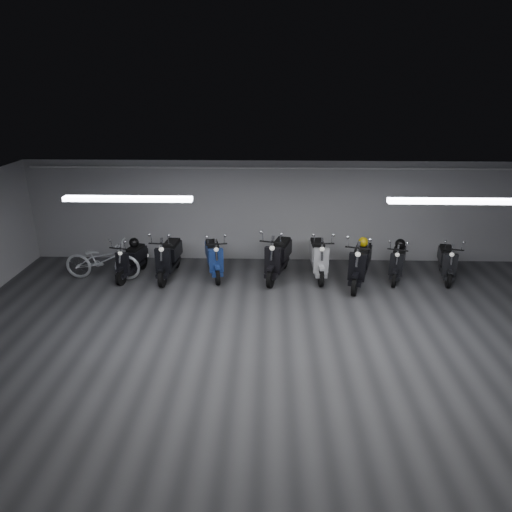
{
  "coord_description": "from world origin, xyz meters",
  "views": [
    {
      "loc": [
        -0.37,
        -7.33,
        4.83
      ],
      "look_at": [
        -0.66,
        2.5,
        1.05
      ],
      "focal_mm": 32.49,
      "sensor_mm": 36.0,
      "label": 1
    }
  ],
  "objects_px": {
    "scooter_9": "(448,257)",
    "helmet_0": "(134,243)",
    "scooter_4": "(214,252)",
    "scooter_5": "(278,251)",
    "scooter_8": "(398,257)",
    "helmet_2": "(400,244)",
    "scooter_6": "(319,251)",
    "scooter_0": "(131,255)",
    "scooter_7": "(361,257)",
    "scooter_1": "(168,252)",
    "helmet_1": "(363,242)",
    "bicycle": "(102,256)"
  },
  "relations": [
    {
      "from": "scooter_9",
      "to": "helmet_0",
      "type": "distance_m",
      "value": 8.03
    },
    {
      "from": "scooter_4",
      "to": "scooter_5",
      "type": "bearing_deg",
      "value": -16.24
    },
    {
      "from": "scooter_8",
      "to": "helmet_2",
      "type": "relative_size",
      "value": 6.14
    },
    {
      "from": "scooter_6",
      "to": "scooter_0",
      "type": "bearing_deg",
      "value": -179.34
    },
    {
      "from": "scooter_0",
      "to": "scooter_4",
      "type": "distance_m",
      "value": 2.13
    },
    {
      "from": "scooter_4",
      "to": "scooter_5",
      "type": "xyz_separation_m",
      "value": [
        1.65,
        -0.07,
        0.07
      ]
    },
    {
      "from": "scooter_7",
      "to": "scooter_4",
      "type": "bearing_deg",
      "value": -168.37
    },
    {
      "from": "scooter_0",
      "to": "scooter_1",
      "type": "relative_size",
      "value": 0.86
    },
    {
      "from": "scooter_6",
      "to": "helmet_0",
      "type": "relative_size",
      "value": 7.35
    },
    {
      "from": "scooter_6",
      "to": "scooter_8",
      "type": "bearing_deg",
      "value": -4.63
    },
    {
      "from": "scooter_8",
      "to": "scooter_4",
      "type": "bearing_deg",
      "value": -161.32
    },
    {
      "from": "scooter_7",
      "to": "scooter_8",
      "type": "xyz_separation_m",
      "value": [
        1.03,
        0.38,
        -0.13
      ]
    },
    {
      "from": "scooter_4",
      "to": "scooter_0",
      "type": "bearing_deg",
      "value": 170.32
    },
    {
      "from": "scooter_5",
      "to": "helmet_2",
      "type": "relative_size",
      "value": 7.42
    },
    {
      "from": "scooter_1",
      "to": "helmet_1",
      "type": "distance_m",
      "value": 4.92
    },
    {
      "from": "scooter_5",
      "to": "helmet_2",
      "type": "xyz_separation_m",
      "value": [
        3.12,
        0.2,
        0.15
      ]
    },
    {
      "from": "scooter_0",
      "to": "bicycle",
      "type": "height_order",
      "value": "bicycle"
    },
    {
      "from": "helmet_2",
      "to": "scooter_8",
      "type": "bearing_deg",
      "value": -109.71
    },
    {
      "from": "scooter_1",
      "to": "helmet_2",
      "type": "distance_m",
      "value": 5.93
    },
    {
      "from": "scooter_0",
      "to": "scooter_6",
      "type": "xyz_separation_m",
      "value": [
        4.82,
        0.18,
        0.09
      ]
    },
    {
      "from": "scooter_7",
      "to": "scooter_0",
      "type": "bearing_deg",
      "value": -164.27
    },
    {
      "from": "scooter_4",
      "to": "scooter_6",
      "type": "xyz_separation_m",
      "value": [
        2.7,
        0.03,
        0.03
      ]
    },
    {
      "from": "scooter_6",
      "to": "scooter_7",
      "type": "relative_size",
      "value": 0.94
    },
    {
      "from": "scooter_1",
      "to": "scooter_7",
      "type": "xyz_separation_m",
      "value": [
        4.82,
        -0.34,
        0.04
      ]
    },
    {
      "from": "scooter_7",
      "to": "helmet_2",
      "type": "distance_m",
      "value": 1.26
    },
    {
      "from": "scooter_4",
      "to": "scooter_7",
      "type": "height_order",
      "value": "scooter_7"
    },
    {
      "from": "scooter_7",
      "to": "scooter_1",
      "type": "bearing_deg",
      "value": -165.25
    },
    {
      "from": "scooter_4",
      "to": "bicycle",
      "type": "bearing_deg",
      "value": 171.85
    },
    {
      "from": "scooter_1",
      "to": "scooter_8",
      "type": "relative_size",
      "value": 1.15
    },
    {
      "from": "scooter_1",
      "to": "scooter_8",
      "type": "bearing_deg",
      "value": 5.04
    },
    {
      "from": "scooter_4",
      "to": "helmet_1",
      "type": "height_order",
      "value": "scooter_4"
    },
    {
      "from": "scooter_0",
      "to": "bicycle",
      "type": "distance_m",
      "value": 0.71
    },
    {
      "from": "scooter_5",
      "to": "helmet_1",
      "type": "xyz_separation_m",
      "value": [
        2.11,
        -0.13,
        0.31
      ]
    },
    {
      "from": "scooter_0",
      "to": "scooter_5",
      "type": "height_order",
      "value": "scooter_5"
    },
    {
      "from": "helmet_2",
      "to": "bicycle",
      "type": "bearing_deg",
      "value": -176.96
    },
    {
      "from": "bicycle",
      "to": "helmet_0",
      "type": "height_order",
      "value": "bicycle"
    },
    {
      "from": "scooter_6",
      "to": "helmet_0",
      "type": "height_order",
      "value": "scooter_6"
    },
    {
      "from": "scooter_7",
      "to": "helmet_1",
      "type": "height_order",
      "value": "scooter_7"
    },
    {
      "from": "scooter_1",
      "to": "scooter_9",
      "type": "distance_m",
      "value": 7.1
    },
    {
      "from": "helmet_1",
      "to": "helmet_0",
      "type": "bearing_deg",
      "value": 177.37
    },
    {
      "from": "scooter_0",
      "to": "scooter_7",
      "type": "relative_size",
      "value": 0.81
    },
    {
      "from": "scooter_9",
      "to": "bicycle",
      "type": "xyz_separation_m",
      "value": [
        -8.77,
        -0.23,
        0.01
      ]
    },
    {
      "from": "scooter_4",
      "to": "scooter_7",
      "type": "relative_size",
      "value": 0.9
    },
    {
      "from": "scooter_8",
      "to": "helmet_0",
      "type": "xyz_separation_m",
      "value": [
        -6.77,
        0.15,
        0.26
      ]
    },
    {
      "from": "scooter_5",
      "to": "helmet_0",
      "type": "bearing_deg",
      "value": -165.82
    },
    {
      "from": "scooter_5",
      "to": "helmet_0",
      "type": "xyz_separation_m",
      "value": [
        -3.72,
        0.14,
        0.14
      ]
    },
    {
      "from": "scooter_0",
      "to": "helmet_2",
      "type": "bearing_deg",
      "value": 15.94
    },
    {
      "from": "helmet_0",
      "to": "scooter_6",
      "type": "bearing_deg",
      "value": -0.47
    },
    {
      "from": "scooter_8",
      "to": "bicycle",
      "type": "bearing_deg",
      "value": -158.83
    },
    {
      "from": "scooter_6",
      "to": "helmet_1",
      "type": "bearing_deg",
      "value": -13.65
    }
  ]
}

